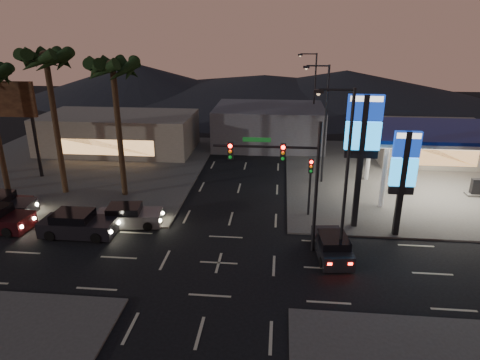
# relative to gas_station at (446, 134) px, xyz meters

# --- Properties ---
(ground) EXTENTS (140.00, 140.00, 0.00)m
(ground) POSITION_rel_gas_station_xyz_m (-16.00, -12.00, -5.08)
(ground) COLOR black
(ground) RESTS_ON ground
(corner_lot_ne) EXTENTS (24.00, 24.00, 0.12)m
(corner_lot_ne) POSITION_rel_gas_station_xyz_m (0.00, 4.00, -5.02)
(corner_lot_ne) COLOR #47443F
(corner_lot_ne) RESTS_ON ground
(corner_lot_nw) EXTENTS (24.00, 24.00, 0.12)m
(corner_lot_nw) POSITION_rel_gas_station_xyz_m (-32.00, 4.00, -5.02)
(corner_lot_nw) COLOR #47443F
(corner_lot_nw) RESTS_ON ground
(gas_station) EXTENTS (12.20, 8.20, 5.47)m
(gas_station) POSITION_rel_gas_station_xyz_m (0.00, 0.00, 0.00)
(gas_station) COLOR silver
(gas_station) RESTS_ON ground
(convenience_store) EXTENTS (10.00, 6.00, 4.00)m
(convenience_store) POSITION_rel_gas_station_xyz_m (2.00, 9.00, -3.08)
(convenience_store) COLOR #726B5B
(convenience_store) RESTS_ON ground
(pylon_sign_tall) EXTENTS (2.20, 0.35, 9.00)m
(pylon_sign_tall) POSITION_rel_gas_station_xyz_m (-7.50, -6.50, 1.31)
(pylon_sign_tall) COLOR black
(pylon_sign_tall) RESTS_ON ground
(pylon_sign_short) EXTENTS (1.60, 0.35, 7.00)m
(pylon_sign_short) POSITION_rel_gas_station_xyz_m (-5.00, -7.50, -0.42)
(pylon_sign_short) COLOR black
(pylon_sign_short) RESTS_ON ground
(traffic_signal_mast) EXTENTS (6.10, 0.39, 8.00)m
(traffic_signal_mast) POSITION_rel_gas_station_xyz_m (-12.24, -10.01, 0.15)
(traffic_signal_mast) COLOR black
(traffic_signal_mast) RESTS_ON ground
(pedestal_signal) EXTENTS (0.32, 0.39, 4.30)m
(pedestal_signal) POSITION_rel_gas_station_xyz_m (-10.50, -5.02, -2.16)
(pedestal_signal) COLOR black
(pedestal_signal) RESTS_ON ground
(streetlight_near) EXTENTS (2.14, 0.25, 10.00)m
(streetlight_near) POSITION_rel_gas_station_xyz_m (-9.21, -11.00, 0.64)
(streetlight_near) COLOR black
(streetlight_near) RESTS_ON ground
(streetlight_mid) EXTENTS (2.14, 0.25, 10.00)m
(streetlight_mid) POSITION_rel_gas_station_xyz_m (-9.21, 2.00, 0.64)
(streetlight_mid) COLOR black
(streetlight_mid) RESTS_ON ground
(streetlight_far) EXTENTS (2.14, 0.25, 10.00)m
(streetlight_far) POSITION_rel_gas_station_xyz_m (-9.21, 16.00, 0.64)
(streetlight_far) COLOR black
(streetlight_far) RESTS_ON ground
(palm_a) EXTENTS (4.41, 4.41, 10.86)m
(palm_a) POSITION_rel_gas_station_xyz_m (-25.00, -2.50, 4.35)
(palm_a) COLOR black
(palm_a) RESTS_ON ground
(palm_b) EXTENTS (4.41, 4.41, 11.46)m
(palm_b) POSITION_rel_gas_station_xyz_m (-30.00, -2.50, 4.89)
(palm_b) COLOR black
(palm_b) RESTS_ON ground
(billboard) EXTENTS (6.00, 0.30, 8.50)m
(billboard) POSITION_rel_gas_station_xyz_m (-36.50, 1.00, 1.25)
(billboard) COLOR black
(billboard) RESTS_ON ground
(building_far_west) EXTENTS (16.00, 8.00, 4.00)m
(building_far_west) POSITION_rel_gas_station_xyz_m (-30.00, 10.00, -3.08)
(building_far_west) COLOR #726B5B
(building_far_west) RESTS_ON ground
(building_far_mid) EXTENTS (12.00, 9.00, 4.40)m
(building_far_mid) POSITION_rel_gas_station_xyz_m (-14.00, 14.00, -2.88)
(building_far_mid) COLOR #4C4C51
(building_far_mid) RESTS_ON ground
(hill_left) EXTENTS (40.00, 40.00, 6.00)m
(hill_left) POSITION_rel_gas_station_xyz_m (-41.00, 48.00, -2.08)
(hill_left) COLOR black
(hill_left) RESTS_ON ground
(hill_right) EXTENTS (50.00, 50.00, 5.00)m
(hill_right) POSITION_rel_gas_station_xyz_m (-1.00, 48.00, -2.58)
(hill_right) COLOR black
(hill_right) RESTS_ON ground
(hill_center) EXTENTS (60.00, 60.00, 4.00)m
(hill_center) POSITION_rel_gas_station_xyz_m (-16.00, 48.00, -3.08)
(hill_center) COLOR black
(hill_center) RESTS_ON ground
(car_lane_a_front) EXTENTS (4.97, 2.13, 1.61)m
(car_lane_a_front) POSITION_rel_gas_station_xyz_m (-25.66, -9.41, -4.33)
(car_lane_a_front) COLOR black
(car_lane_a_front) RESTS_ON ground
(car_lane_b_front) EXTENTS (4.63, 2.33, 1.46)m
(car_lane_b_front) POSITION_rel_gas_station_xyz_m (-22.86, -7.70, -4.40)
(car_lane_b_front) COLOR #5E5D60
(car_lane_b_front) RESTS_ON ground
(car_lane_b_rear) EXTENTS (4.37, 2.02, 1.39)m
(car_lane_b_rear) POSITION_rel_gas_station_xyz_m (-33.10, -6.19, -4.43)
(car_lane_b_rear) COLOR black
(car_lane_b_rear) RESTS_ON ground
(suv_station) EXTENTS (2.22, 4.37, 1.40)m
(suv_station) POSITION_rel_gas_station_xyz_m (-9.41, -10.54, -4.43)
(suv_station) COLOR black
(suv_station) RESTS_ON ground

